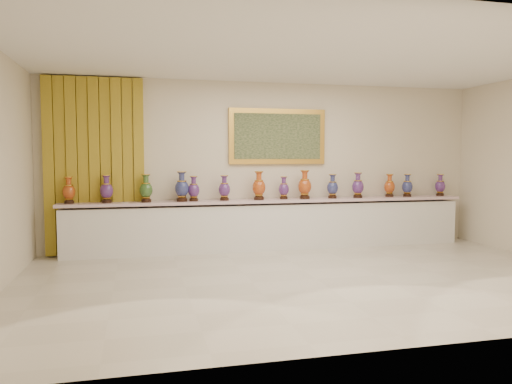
% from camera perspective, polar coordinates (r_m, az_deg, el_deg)
% --- Properties ---
extents(ground, '(8.00, 8.00, 0.00)m').
position_cam_1_polar(ground, '(6.94, 6.88, -9.84)').
color(ground, beige).
rests_on(ground, ground).
extents(room, '(8.00, 8.00, 8.00)m').
position_cam_1_polar(room, '(8.75, -14.61, 3.42)').
color(room, beige).
rests_on(room, ground).
extents(counter, '(7.28, 0.48, 0.90)m').
position_cam_1_polar(counter, '(8.98, 1.84, -3.78)').
color(counter, white).
rests_on(counter, ground).
extents(vase_0, '(0.22, 0.22, 0.44)m').
position_cam_1_polar(vase_0, '(8.66, -20.60, 0.06)').
color(vase_0, black).
rests_on(vase_0, counter).
extents(vase_1, '(0.28, 0.28, 0.46)m').
position_cam_1_polar(vase_1, '(8.60, -16.71, 0.19)').
color(vase_1, black).
rests_on(vase_1, counter).
extents(vase_2, '(0.27, 0.27, 0.47)m').
position_cam_1_polar(vase_2, '(8.55, -12.45, 0.27)').
color(vase_2, black).
rests_on(vase_2, counter).
extents(vase_3, '(0.31, 0.31, 0.51)m').
position_cam_1_polar(vase_3, '(8.57, -8.47, 0.46)').
color(vase_3, black).
rests_on(vase_3, counter).
extents(vase_4, '(0.25, 0.25, 0.43)m').
position_cam_1_polar(vase_4, '(8.62, -7.13, 0.24)').
color(vase_4, black).
rests_on(vase_4, counter).
extents(vase_5, '(0.25, 0.25, 0.44)m').
position_cam_1_polar(vase_5, '(8.70, -3.64, 0.33)').
color(vase_5, black).
rests_on(vase_5, counter).
extents(vase_6, '(0.24, 0.24, 0.51)m').
position_cam_1_polar(vase_6, '(8.80, 0.33, 0.58)').
color(vase_6, black).
rests_on(vase_6, counter).
extents(vase_7, '(0.24, 0.24, 0.41)m').
position_cam_1_polar(vase_7, '(8.98, 3.19, 0.35)').
color(vase_7, black).
rests_on(vase_7, counter).
extents(vase_8, '(0.31, 0.31, 0.52)m').
position_cam_1_polar(vase_8, '(9.04, 5.58, 0.69)').
color(vase_8, black).
rests_on(vase_8, counter).
extents(vase_9, '(0.21, 0.21, 0.44)m').
position_cam_1_polar(vase_9, '(9.24, 8.74, 0.52)').
color(vase_9, black).
rests_on(vase_9, counter).
extents(vase_10, '(0.24, 0.24, 0.47)m').
position_cam_1_polar(vase_10, '(9.43, 11.57, 0.62)').
color(vase_10, black).
rests_on(vase_10, counter).
extents(vase_11, '(0.25, 0.25, 0.43)m').
position_cam_1_polar(vase_11, '(9.80, 15.01, 0.61)').
color(vase_11, black).
rests_on(vase_11, counter).
extents(vase_12, '(0.22, 0.22, 0.43)m').
position_cam_1_polar(vase_12, '(9.93, 16.91, 0.61)').
color(vase_12, black).
rests_on(vase_12, counter).
extents(vase_13, '(0.24, 0.24, 0.42)m').
position_cam_1_polar(vase_13, '(10.36, 20.30, 0.65)').
color(vase_13, black).
rests_on(vase_13, counter).
extents(label_card, '(0.10, 0.06, 0.00)m').
position_cam_1_polar(label_card, '(8.47, -14.74, -1.22)').
color(label_card, white).
rests_on(label_card, counter).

